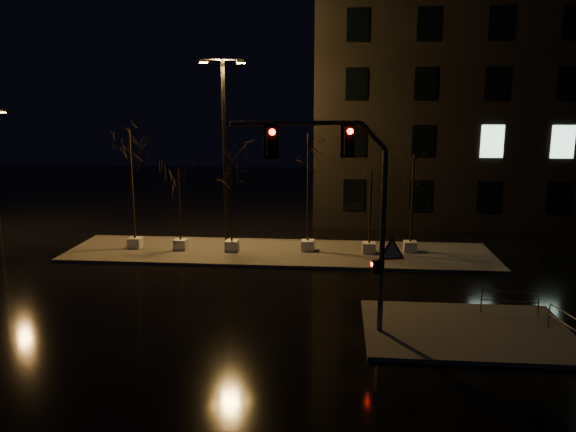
# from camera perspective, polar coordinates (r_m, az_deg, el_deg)

# --- Properties ---
(ground) EXTENTS (90.00, 90.00, 0.00)m
(ground) POSITION_cam_1_polar(r_m,az_deg,el_deg) (23.61, -2.48, -7.76)
(ground) COLOR black
(ground) RESTS_ON ground
(median) EXTENTS (22.00, 5.00, 0.15)m
(median) POSITION_cam_1_polar(r_m,az_deg,el_deg) (29.27, -0.94, -3.75)
(median) COLOR #474540
(median) RESTS_ON ground
(sidewalk_corner) EXTENTS (7.00, 5.00, 0.15)m
(sidewalk_corner) POSITION_cam_1_polar(r_m,az_deg,el_deg) (20.63, 17.68, -11.05)
(sidewalk_corner) COLOR #474540
(sidewalk_corner) RESTS_ON ground
(building) EXTENTS (25.00, 12.00, 15.00)m
(building) POSITION_cam_1_polar(r_m,az_deg,el_deg) (41.56, 20.82, 10.42)
(building) COLOR black
(building) RESTS_ON ground
(tree_0) EXTENTS (1.80, 1.80, 6.44)m
(tree_0) POSITION_cam_1_polar(r_m,az_deg,el_deg) (30.19, -15.72, 5.88)
(tree_0) COLOR silver
(tree_0) RESTS_ON median
(tree_1) EXTENTS (1.80, 1.80, 4.37)m
(tree_1) POSITION_cam_1_polar(r_m,az_deg,el_deg) (29.45, -11.07, 2.88)
(tree_1) COLOR silver
(tree_1) RESTS_ON median
(tree_2) EXTENTS (1.80, 1.80, 5.26)m
(tree_2) POSITION_cam_1_polar(r_m,az_deg,el_deg) (28.70, -5.88, 4.16)
(tree_2) COLOR silver
(tree_2) RESTS_ON median
(tree_3) EXTENTS (1.80, 1.80, 6.26)m
(tree_3) POSITION_cam_1_polar(r_m,az_deg,el_deg) (28.55, 2.08, 5.71)
(tree_3) COLOR silver
(tree_3) RESTS_ON median
(tree_4) EXTENTS (1.80, 1.80, 4.41)m
(tree_4) POSITION_cam_1_polar(r_m,az_deg,el_deg) (28.53, 8.40, 2.75)
(tree_4) COLOR silver
(tree_4) RESTS_ON median
(tree_5) EXTENTS (1.80, 1.80, 5.19)m
(tree_5) POSITION_cam_1_polar(r_m,az_deg,el_deg) (29.09, 12.61, 3.95)
(tree_5) COLOR silver
(tree_5) RESTS_ON median
(traffic_signal_mast) EXTENTS (5.63, 1.55, 7.08)m
(traffic_signal_mast) POSITION_cam_1_polar(r_m,az_deg,el_deg) (18.14, 6.32, 1.93)
(traffic_signal_mast) COLOR #525459
(traffic_signal_mast) RESTS_ON sidewalk_corner
(streetlight_main) EXTENTS (2.42, 1.01, 9.86)m
(streetlight_main) POSITION_cam_1_polar(r_m,az_deg,el_deg) (30.58, -6.49, 7.82)
(streetlight_main) COLOR black
(streetlight_main) RESTS_ON median
(guard_rail_a) EXTENTS (2.02, 0.23, 0.87)m
(guard_rail_a) POSITION_cam_1_polar(r_m,az_deg,el_deg) (22.24, 21.62, -7.87)
(guard_rail_a) COLOR #525459
(guard_rail_a) RESTS_ON sidewalk_corner
(guard_rail_b) EXTENTS (0.46, 1.88, 0.91)m
(guard_rail_b) POSITION_cam_1_polar(r_m,az_deg,el_deg) (20.71, 26.41, -9.68)
(guard_rail_b) COLOR #525459
(guard_rail_b) RESTS_ON sidewalk_corner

